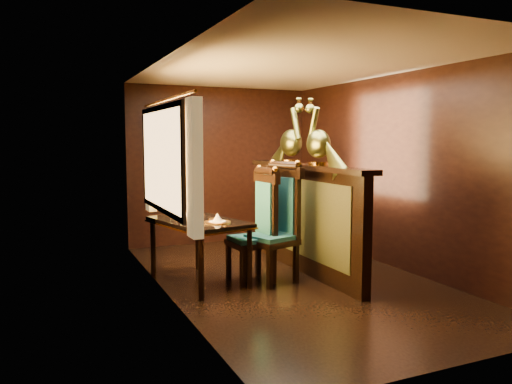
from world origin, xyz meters
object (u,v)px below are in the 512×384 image
peacock_right (291,131)px  dining_table (199,226)px  peacock_left (319,131)px  chair_right (260,221)px  chair_left (279,218)px

peacock_right → dining_table: bearing=-166.3°
dining_table → peacock_left: size_ratio=1.74×
dining_table → peacock_right: (1.38, 0.34, 1.10)m
chair_right → dining_table: bearing=161.8°
dining_table → chair_left: chair_left is taller
chair_left → chair_right: (-0.21, 0.08, -0.04)m
chair_right → peacock_left: size_ratio=1.69×
chair_right → peacock_right: bearing=35.3°
peacock_right → chair_right: bearing=-142.1°
peacock_left → peacock_right: 0.69m
chair_left → chair_right: 0.22m
peacock_left → chair_left: bearing=170.3°
dining_table → chair_left: size_ratio=0.98×
chair_right → peacock_right: (0.68, 0.53, 1.07)m
dining_table → chair_right: bearing=-29.0°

